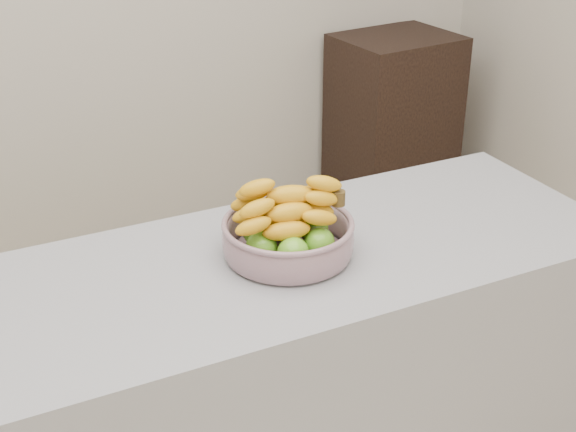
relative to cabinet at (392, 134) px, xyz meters
name	(u,v)px	position (x,y,z in m)	size (l,w,h in m)	color
cabinet	(392,134)	(0.00, 0.00, 0.00)	(0.51, 0.41, 0.92)	black
fruit_bowl	(288,234)	(-1.28, -1.50, 0.50)	(0.30, 0.30, 0.17)	#8D96A9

